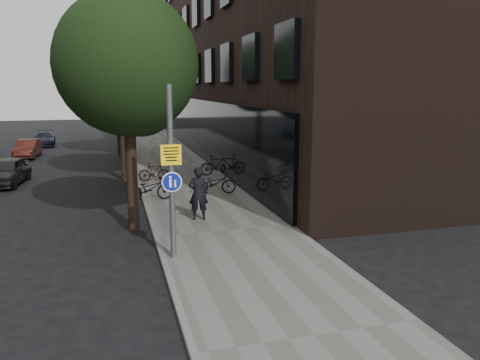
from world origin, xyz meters
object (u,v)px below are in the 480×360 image
object	(u,v)px
pedestrian	(198,193)
parked_car_near	(7,171)
signpost	(171,173)
parked_bike_facade_near	(215,183)

from	to	relation	value
pedestrian	parked_car_near	size ratio (longest dim) A/B	0.48
signpost	parked_car_near	xyz separation A→B (m)	(-6.34, 12.16, -1.78)
parked_bike_facade_near	parked_car_near	world-z (taller)	parked_car_near
parked_bike_facade_near	parked_car_near	bearing A→B (deg)	70.12
parked_bike_facade_near	parked_car_near	xyz separation A→B (m)	(-9.05, 5.06, 0.06)
pedestrian	parked_car_near	xyz separation A→B (m)	(-7.65, 8.75, -0.39)
pedestrian	parked_bike_facade_near	size ratio (longest dim) A/B	1.03
signpost	parked_car_near	bearing A→B (deg)	119.32
pedestrian	parked_car_near	bearing A→B (deg)	-42.64
signpost	parked_car_near	size ratio (longest dim) A/B	1.20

